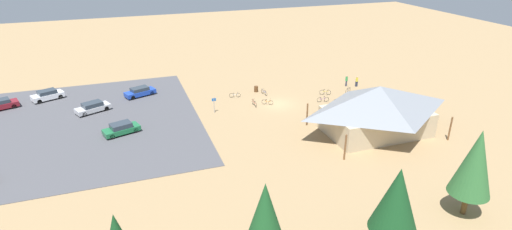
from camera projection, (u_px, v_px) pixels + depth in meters
name	position (u px, v px, depth m)	size (l,w,h in m)	color
ground	(277.00, 104.00, 57.23)	(160.00, 160.00, 0.00)	#9E7F56
parking_lot_asphalt	(67.00, 126.00, 50.43)	(32.51, 31.59, 0.05)	#4C4C51
bike_pavilion	(378.00, 107.00, 47.59)	(14.17, 9.49, 5.93)	#C6B28E
trash_bin	(256.00, 89.00, 61.69)	(0.60, 0.60, 0.90)	brown
lot_sign	(214.00, 103.00, 53.82)	(0.56, 0.08, 2.20)	#99999E
pine_east	(397.00, 200.00, 28.70)	(3.54, 3.54, 7.08)	brown
pine_far_west	(265.00, 210.00, 27.21)	(2.46, 2.46, 6.89)	brown
pine_midwest	(475.00, 163.00, 32.54)	(3.35, 3.35, 7.88)	brown
bicycle_yellow_yard_center	(325.00, 92.00, 60.52)	(1.58, 0.74, 0.91)	black
bicycle_blue_near_porch	(264.00, 92.00, 60.60)	(0.48, 1.71, 0.81)	black
bicycle_silver_lone_west	(348.00, 91.00, 61.13)	(1.43, 1.00, 0.84)	black
bicycle_red_yard_front	(254.00, 103.00, 56.49)	(0.48, 1.77, 0.89)	black
bicycle_black_yard_right	(339.00, 102.00, 56.94)	(1.23, 1.21, 0.90)	black
bicycle_green_near_sign	(363.00, 102.00, 57.08)	(0.48, 1.80, 0.90)	black
bicycle_white_back_row	(235.00, 95.00, 59.54)	(1.64, 0.51, 0.76)	black
bicycle_orange_mid_cluster	(267.00, 102.00, 56.93)	(1.39, 1.00, 0.84)	black
bicycle_purple_edge_south	(323.00, 100.00, 57.86)	(1.73, 0.48, 0.80)	black
car_blue_aisle_side	(140.00, 92.00, 59.80)	(4.75, 3.17, 1.35)	#1E42B2
car_green_by_curb	(121.00, 128.00, 48.21)	(4.55, 3.01, 1.36)	#1E6B3D
car_white_far_end	(48.00, 95.00, 58.40)	(4.62, 3.41, 1.46)	white
car_silver_back_corner	(93.00, 107.00, 54.28)	(4.79, 3.47, 1.37)	#BCBCC1
visitor_by_pavilion	(346.00, 80.00, 63.91)	(0.38, 0.40, 1.78)	#2D3347
visitor_near_lot	(357.00, 81.00, 63.74)	(0.36, 0.36, 1.68)	#2D3347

